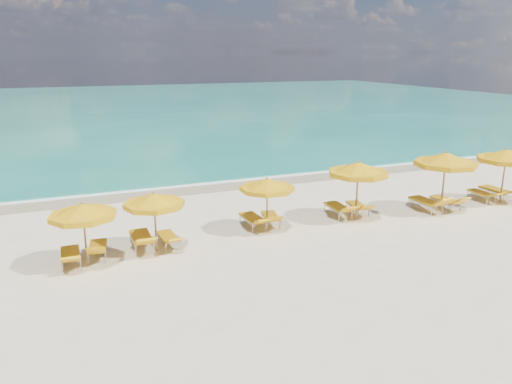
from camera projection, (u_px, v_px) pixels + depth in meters
name	position (u px, v px, depth m)	size (l,w,h in m)	color
ground_plane	(271.00, 233.00, 18.60)	(120.00, 120.00, 0.00)	beige
ocean	(114.00, 107.00, 61.41)	(120.00, 80.00, 0.30)	#157761
wet_sand_band	(212.00, 186.00, 25.20)	(120.00, 2.60, 0.01)	tan
foam_line	(208.00, 182.00, 25.92)	(120.00, 1.20, 0.03)	white
whitecap_near	(76.00, 159.00, 31.59)	(14.00, 0.36, 0.05)	white
whitecap_far	(244.00, 131.00, 42.91)	(18.00, 0.30, 0.05)	white
umbrella_1	(83.00, 211.00, 15.28)	(2.43, 2.43, 2.11)	#9A744D
umbrella_2	(154.00, 200.00, 16.50)	(2.23, 2.23, 2.08)	#9A744D
umbrella_3	(267.00, 185.00, 18.40)	(2.72, 2.72, 2.08)	#9A744D
umbrella_4	(358.00, 169.00, 19.60)	(2.55, 2.55, 2.42)	#9A744D
umbrella_5	(446.00, 160.00, 20.57)	(3.04, 3.04, 2.61)	#9A744D
umbrella_6	(506.00, 156.00, 21.81)	(3.09, 3.09, 2.50)	#9A744D
lounger_1_left	(71.00, 259.00, 15.75)	(0.62, 1.80, 0.72)	#A5A8AD
lounger_1_right	(98.00, 251.00, 16.37)	(0.80, 1.77, 0.74)	#A5A8AD
lounger_2_left	(142.00, 242.00, 17.05)	(0.69, 2.03, 0.81)	#A5A8AD
lounger_2_right	(169.00, 241.00, 17.29)	(0.66, 1.73, 0.65)	#A5A8AD
lounger_3_left	(253.00, 222.00, 19.08)	(0.68, 1.93, 0.73)	#A5A8AD
lounger_3_right	(271.00, 220.00, 19.40)	(0.89, 1.78, 0.70)	#A5A8AD
lounger_4_left	(338.00, 211.00, 20.43)	(0.72, 1.95, 0.78)	#A5A8AD
lounger_4_right	(358.00, 209.00, 20.77)	(0.83, 1.79, 0.68)	#A5A8AD
lounger_5_left	(427.00, 205.00, 21.13)	(0.76, 2.03, 0.90)	#A5A8AD
lounger_5_right	(446.00, 203.00, 21.49)	(0.65, 1.79, 0.77)	#A5A8AD
lounger_6_left	(482.00, 196.00, 22.60)	(0.63, 1.79, 0.67)	#A5A8AD
lounger_6_right	(497.00, 194.00, 22.93)	(0.75, 2.05, 0.76)	#A5A8AD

